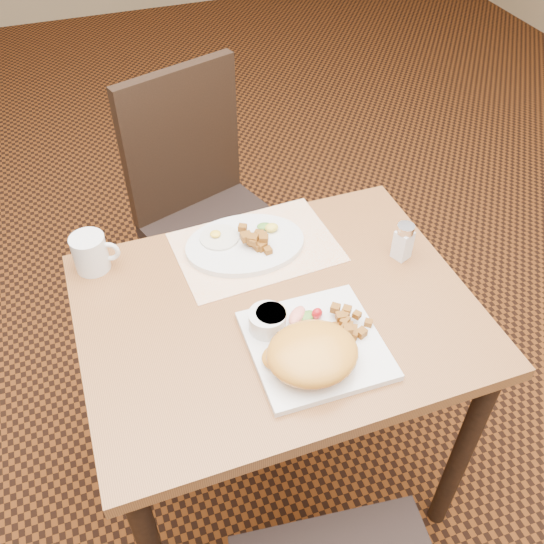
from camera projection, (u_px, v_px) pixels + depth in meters
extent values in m
plane|color=black|center=(276.00, 469.00, 1.91)|extent=(8.00, 8.00, 0.00)
cube|color=brown|center=(277.00, 313.00, 1.41)|extent=(0.90, 0.70, 0.03)
cylinder|color=black|center=(462.00, 453.00, 1.56)|extent=(0.05, 0.05, 0.71)
cylinder|color=black|center=(113.00, 362.00, 1.77)|extent=(0.05, 0.05, 0.71)
cylinder|color=black|center=(360.00, 296.00, 1.97)|extent=(0.05, 0.05, 0.71)
cube|color=black|center=(222.00, 236.00, 2.04)|extent=(0.53, 0.53, 0.05)
cylinder|color=black|center=(236.00, 241.00, 2.39)|extent=(0.04, 0.04, 0.42)
cylinder|color=black|center=(295.00, 292.00, 2.19)|extent=(0.04, 0.04, 0.42)
cylinder|color=black|center=(157.00, 281.00, 2.23)|extent=(0.04, 0.04, 0.42)
cylinder|color=black|center=(213.00, 340.00, 2.02)|extent=(0.04, 0.04, 0.42)
cube|color=black|center=(182.00, 142.00, 1.97)|extent=(0.41, 0.17, 0.50)
cube|color=white|center=(256.00, 247.00, 1.55)|extent=(0.41, 0.30, 0.00)
cube|color=silver|center=(316.00, 345.00, 1.31)|extent=(0.29, 0.29, 0.02)
ellipsoid|color=orange|center=(312.00, 353.00, 1.23)|extent=(0.19, 0.17, 0.07)
ellipsoid|color=orange|center=(327.00, 364.00, 1.24)|extent=(0.08, 0.07, 0.03)
ellipsoid|color=orange|center=(280.00, 357.00, 1.26)|extent=(0.08, 0.07, 0.03)
cylinder|color=silver|center=(267.00, 321.00, 1.32)|extent=(0.08, 0.08, 0.05)
cylinder|color=beige|center=(271.00, 313.00, 1.31)|extent=(0.07, 0.07, 0.01)
ellipsoid|color=#387223|center=(307.00, 316.00, 1.35)|extent=(0.05, 0.04, 0.01)
ellipsoid|color=red|center=(317.00, 313.00, 1.34)|extent=(0.03, 0.03, 0.03)
ellipsoid|color=#F28C72|center=(297.00, 315.00, 1.34)|extent=(0.06, 0.06, 0.02)
cylinder|color=white|center=(219.00, 238.00, 1.54)|extent=(0.10, 0.10, 0.01)
ellipsoid|color=yellow|center=(215.00, 234.00, 1.54)|extent=(0.03, 0.03, 0.01)
ellipsoid|color=#387223|center=(265.00, 226.00, 1.57)|extent=(0.05, 0.04, 0.01)
ellipsoid|color=yellow|center=(272.00, 228.00, 1.56)|extent=(0.04, 0.03, 0.02)
cube|color=white|center=(403.00, 244.00, 1.50)|extent=(0.05, 0.05, 0.08)
cylinder|color=silver|center=(406.00, 229.00, 1.46)|extent=(0.06, 0.06, 0.02)
cylinder|color=silver|center=(90.00, 253.00, 1.46)|extent=(0.08, 0.08, 0.10)
torus|color=silver|center=(109.00, 252.00, 1.46)|extent=(0.06, 0.03, 0.06)
cube|color=#935717|center=(362.00, 333.00, 1.31)|extent=(0.03, 0.03, 0.02)
cube|color=#935717|center=(345.00, 325.00, 1.32)|extent=(0.02, 0.02, 0.02)
cube|color=#935717|center=(339.00, 326.00, 1.32)|extent=(0.02, 0.02, 0.02)
cube|color=#935717|center=(368.00, 323.00, 1.33)|extent=(0.02, 0.02, 0.01)
cube|color=#935717|center=(335.00, 308.00, 1.34)|extent=(0.03, 0.03, 0.02)
cube|color=#935717|center=(344.00, 322.00, 1.31)|extent=(0.02, 0.02, 0.01)
cube|color=#935717|center=(340.00, 317.00, 1.32)|extent=(0.02, 0.02, 0.02)
cube|color=#935717|center=(343.00, 324.00, 1.33)|extent=(0.02, 0.02, 0.02)
cube|color=#935717|center=(346.00, 319.00, 1.32)|extent=(0.02, 0.02, 0.01)
cube|color=#935717|center=(348.00, 330.00, 1.30)|extent=(0.02, 0.02, 0.02)
cube|color=#935717|center=(334.00, 340.00, 1.30)|extent=(0.02, 0.02, 0.02)
cube|color=#935717|center=(352.00, 329.00, 1.32)|extent=(0.03, 0.03, 0.02)
cube|color=#935717|center=(357.00, 315.00, 1.33)|extent=(0.02, 0.02, 0.01)
cube|color=#935717|center=(344.00, 315.00, 1.33)|extent=(0.02, 0.02, 0.01)
cube|color=#935717|center=(336.00, 326.00, 1.33)|extent=(0.02, 0.02, 0.01)
cube|color=#935717|center=(346.00, 325.00, 1.33)|extent=(0.03, 0.03, 0.02)
cube|color=#935717|center=(350.00, 333.00, 1.31)|extent=(0.02, 0.02, 0.02)
cube|color=#935717|center=(347.00, 326.00, 1.32)|extent=(0.03, 0.03, 0.02)
cube|color=#935717|center=(346.00, 327.00, 1.30)|extent=(0.02, 0.02, 0.01)
cube|color=#935717|center=(347.00, 310.00, 1.34)|extent=(0.03, 0.03, 0.02)
cube|color=#935717|center=(333.00, 337.00, 1.30)|extent=(0.03, 0.03, 0.02)
cube|color=#935717|center=(353.00, 334.00, 1.31)|extent=(0.03, 0.03, 0.02)
cube|color=#935717|center=(252.00, 242.00, 1.52)|extent=(0.02, 0.02, 0.02)
cube|color=#935717|center=(268.00, 250.00, 1.50)|extent=(0.02, 0.02, 0.01)
cube|color=#935717|center=(264.00, 239.00, 1.51)|extent=(0.03, 0.03, 0.02)
cube|color=#935717|center=(259.00, 240.00, 1.53)|extent=(0.03, 0.03, 0.02)
cube|color=#935717|center=(261.00, 235.00, 1.54)|extent=(0.02, 0.02, 0.02)
cube|color=#935717|center=(262.00, 246.00, 1.51)|extent=(0.03, 0.03, 0.02)
cube|color=#935717|center=(253.00, 242.00, 1.50)|extent=(0.02, 0.02, 0.02)
cube|color=#935717|center=(258.00, 234.00, 1.55)|extent=(0.02, 0.02, 0.02)
cube|color=#935717|center=(252.00, 237.00, 1.51)|extent=(0.02, 0.02, 0.02)
cube|color=#935717|center=(258.00, 247.00, 1.51)|extent=(0.02, 0.02, 0.02)
cube|color=#935717|center=(253.00, 241.00, 1.52)|extent=(0.03, 0.03, 0.02)
cube|color=#935717|center=(246.00, 236.00, 1.54)|extent=(0.02, 0.02, 0.02)
cube|color=#935717|center=(252.00, 242.00, 1.52)|extent=(0.02, 0.02, 0.02)
cube|color=#935717|center=(253.00, 239.00, 1.50)|extent=(0.03, 0.03, 0.02)
cube|color=#935717|center=(263.00, 237.00, 1.54)|extent=(0.03, 0.03, 0.02)
cube|color=#935717|center=(246.00, 237.00, 1.51)|extent=(0.03, 0.03, 0.02)
cube|color=#935717|center=(243.00, 228.00, 1.54)|extent=(0.03, 0.03, 0.02)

